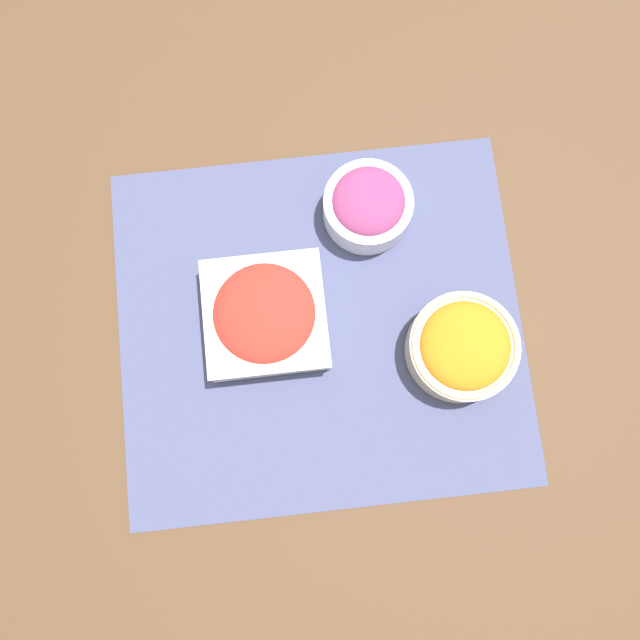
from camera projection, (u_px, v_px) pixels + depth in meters
ground_plane at (320, 325)px, 0.79m from camera, size 3.00×3.00×0.00m
placemat at (320, 324)px, 0.78m from camera, size 0.51×0.45×0.00m
carrot_bowl at (463, 347)px, 0.74m from camera, size 0.13×0.13×0.06m
tomato_bowl at (265, 315)px, 0.76m from camera, size 0.15×0.15×0.06m
onion_bowl at (368, 205)px, 0.78m from camera, size 0.11×0.11×0.06m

